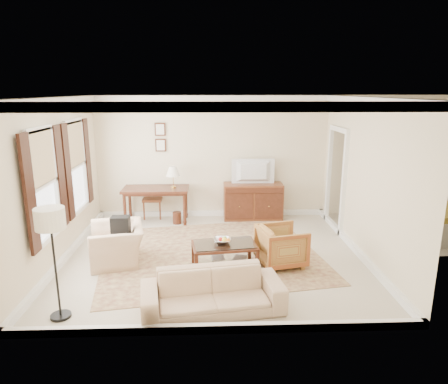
{
  "coord_description": "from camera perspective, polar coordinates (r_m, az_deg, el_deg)",
  "views": [
    {
      "loc": [
        -0.08,
        -6.96,
        3.01
      ],
      "look_at": [
        0.2,
        0.3,
        1.15
      ],
      "focal_mm": 32.0,
      "sensor_mm": 36.0,
      "label": 1
    }
  ],
  "objects": [
    {
      "name": "room_shell",
      "position": [
        6.98,
        -1.57,
        9.93
      ],
      "size": [
        5.51,
        5.01,
        2.91
      ],
      "color": "beige",
      "rests_on": "ground"
    },
    {
      "name": "annex_bedroom",
      "position": [
        9.68,
        26.11,
        -3.16
      ],
      "size": [
        3.0,
        2.7,
        2.9
      ],
      "color": "beige",
      "rests_on": "ground"
    },
    {
      "name": "window_front",
      "position": [
        6.94,
        -24.32,
        0.92
      ],
      "size": [
        0.12,
        1.56,
        1.8
      ],
      "primitive_type": null,
      "color": "#CCB284",
      "rests_on": "room_shell"
    },
    {
      "name": "window_rear",
      "position": [
        8.42,
        -20.35,
        3.47
      ],
      "size": [
        0.12,
        1.56,
        1.8
      ],
      "primitive_type": null,
      "color": "#CCB284",
      "rests_on": "room_shell"
    },
    {
      "name": "doorway",
      "position": [
        9.12,
        15.68,
        1.56
      ],
      "size": [
        0.1,
        1.12,
        2.25
      ],
      "primitive_type": null,
      "color": "white",
      "rests_on": "room_shell"
    },
    {
      "name": "rug",
      "position": [
        7.64,
        -1.96,
        -8.8
      ],
      "size": [
        4.45,
        3.98,
        0.01
      ],
      "primitive_type": "cube",
      "rotation": [
        0.0,
        0.0,
        0.16
      ],
      "color": "#591D1F",
      "rests_on": "room_shell"
    },
    {
      "name": "writing_desk",
      "position": [
        9.36,
        -9.71,
        -0.06
      ],
      "size": [
        1.5,
        0.75,
        0.82
      ],
      "color": "#4C2315",
      "rests_on": "room_shell"
    },
    {
      "name": "desk_chair",
      "position": [
        9.76,
        -10.17,
        -0.62
      ],
      "size": [
        0.51,
        0.51,
        1.05
      ],
      "primitive_type": null,
      "rotation": [
        0.0,
        0.0,
        0.14
      ],
      "color": "brown",
      "rests_on": "room_shell"
    },
    {
      "name": "desk_lamp",
      "position": [
        9.23,
        -7.27,
        2.12
      ],
      "size": [
        0.32,
        0.32,
        0.5
      ],
      "primitive_type": null,
      "color": "silver",
      "rests_on": "writing_desk"
    },
    {
      "name": "framed_prints",
      "position": [
        9.56,
        -9.08,
        7.76
      ],
      "size": [
        0.25,
        0.04,
        0.68
      ],
      "primitive_type": null,
      "color": "#4C2315",
      "rests_on": "room_shell"
    },
    {
      "name": "sideboard",
      "position": [
        9.58,
        4.15,
        -1.31
      ],
      "size": [
        1.39,
        0.54,
        0.86
      ],
      "primitive_type": "cube",
      "color": "brown",
      "rests_on": "room_shell"
    },
    {
      "name": "tv",
      "position": [
        9.35,
        4.26,
        4.03
      ],
      "size": [
        0.96,
        0.55,
        0.13
      ],
      "primitive_type": "imported",
      "rotation": [
        0.0,
        0.0,
        3.14
      ],
      "color": "black",
      "rests_on": "sideboard"
    },
    {
      "name": "coffee_table",
      "position": [
        6.94,
        0.05,
        -8.17
      ],
      "size": [
        1.16,
        0.77,
        0.46
      ],
      "rotation": [
        0.0,
        0.0,
        0.13
      ],
      "color": "#4C2315",
      "rests_on": "room_shell"
    },
    {
      "name": "fruit_bowl",
      "position": [
        6.9,
        -0.26,
        -6.85
      ],
      "size": [
        0.42,
        0.42,
        0.1
      ],
      "primitive_type": "imported",
      "color": "silver",
      "rests_on": "coffee_table"
    },
    {
      "name": "book_a",
      "position": [
        7.05,
        -1.76,
        -9.34
      ],
      "size": [
        0.28,
        0.06,
        0.38
      ],
      "primitive_type": "imported",
      "rotation": [
        0.0,
        0.0,
        0.1
      ],
      "color": "brown",
      "rests_on": "coffee_table"
    },
    {
      "name": "book_b",
      "position": [
        7.06,
        1.4,
        -9.33
      ],
      "size": [
        0.27,
        0.12,
        0.38
      ],
      "primitive_type": "imported",
      "rotation": [
        0.0,
        0.0,
        -0.32
      ],
      "color": "brown",
      "rests_on": "coffee_table"
    },
    {
      "name": "striped_armchair",
      "position": [
        7.13,
        8.22,
        -7.37
      ],
      "size": [
        0.86,
        0.89,
        0.78
      ],
      "primitive_type": "imported",
      "rotation": [
        0.0,
        0.0,
        1.79
      ],
      "color": "brown",
      "rests_on": "room_shell"
    },
    {
      "name": "club_armchair",
      "position": [
        7.41,
        -15.07,
        -6.32
      ],
      "size": [
        0.89,
        1.16,
        0.91
      ],
      "primitive_type": "imported",
      "rotation": [
        0.0,
        0.0,
        -1.35
      ],
      "color": "#D0AC8D",
      "rests_on": "room_shell"
    },
    {
      "name": "backpack",
      "position": [
        7.29,
        -14.56,
        -4.58
      ],
      "size": [
        0.31,
        0.37,
        0.4
      ],
      "primitive_type": "cube",
      "rotation": [
        0.0,
        0.0,
        -1.24
      ],
      "color": "black",
      "rests_on": "club_armchair"
    },
    {
      "name": "sofa",
      "position": [
        5.68,
        -1.66,
        -13.22
      ],
      "size": [
        2.03,
        0.87,
        0.77
      ],
      "primitive_type": "imported",
      "rotation": [
        0.0,
        0.0,
        0.16
      ],
      "color": "#D0AC8D",
      "rests_on": "room_shell"
    },
    {
      "name": "floor_lamp",
      "position": [
        5.61,
        -23.51,
        -4.6
      ],
      "size": [
        0.38,
        0.38,
        1.56
      ],
      "color": "black",
      "rests_on": "room_shell"
    }
  ]
}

